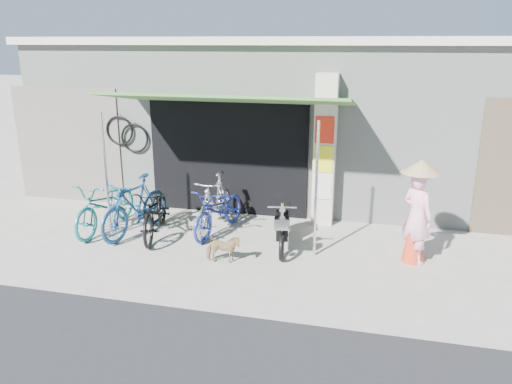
% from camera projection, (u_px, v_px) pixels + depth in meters
% --- Properties ---
extents(ground, '(80.00, 80.00, 0.00)m').
position_uv_depth(ground, '(253.00, 268.00, 8.20)').
color(ground, '#A8A398').
rests_on(ground, ground).
extents(bicycle_shop, '(12.30, 5.30, 3.66)m').
position_uv_depth(bicycle_shop, '(303.00, 114.00, 12.40)').
color(bicycle_shop, '#A2A8A0').
rests_on(bicycle_shop, ground).
extents(shop_pillar, '(0.42, 0.44, 3.00)m').
position_uv_depth(shop_pillar, '(325.00, 151.00, 9.84)').
color(shop_pillar, beige).
rests_on(shop_pillar, ground).
extents(awning, '(4.60, 1.88, 2.72)m').
position_uv_depth(awning, '(227.00, 101.00, 9.18)').
color(awning, '#3C692F').
rests_on(awning, ground).
extents(neighbour_left, '(2.60, 0.06, 2.60)m').
position_uv_depth(neighbour_left, '(68.00, 145.00, 11.36)').
color(neighbour_left, '#6B665B').
rests_on(neighbour_left, ground).
extents(bike_teal, '(0.80, 1.99, 1.03)m').
position_uv_depth(bike_teal, '(106.00, 205.00, 9.73)').
color(bike_teal, teal).
rests_on(bike_teal, ground).
extents(bike_blue, '(0.94, 1.94, 1.12)m').
position_uv_depth(bike_blue, '(135.00, 206.00, 9.51)').
color(bike_blue, navy).
rests_on(bike_blue, ground).
extents(bike_black, '(1.07, 1.98, 0.99)m').
position_uv_depth(bike_black, '(156.00, 211.00, 9.45)').
color(bike_black, black).
rests_on(bike_black, ground).
extents(bike_silver, '(0.57, 1.85, 1.11)m').
position_uv_depth(bike_silver, '(215.00, 203.00, 9.72)').
color(bike_silver, silver).
rests_on(bike_silver, ground).
extents(bike_navy, '(0.97, 1.86, 0.93)m').
position_uv_depth(bike_navy, '(219.00, 210.00, 9.58)').
color(bike_navy, navy).
rests_on(bike_navy, ground).
extents(street_dog, '(0.62, 0.37, 0.49)m').
position_uv_depth(street_dog, '(223.00, 249.00, 8.33)').
color(street_dog, tan).
rests_on(street_dog, ground).
extents(moped, '(0.54, 1.69, 0.96)m').
position_uv_depth(moped, '(283.00, 223.00, 8.99)').
color(moped, black).
rests_on(moped, ground).
extents(nun, '(0.68, 0.67, 1.77)m').
position_uv_depth(nun, '(417.00, 212.00, 8.21)').
color(nun, '#FFABCA').
rests_on(nun, ground).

